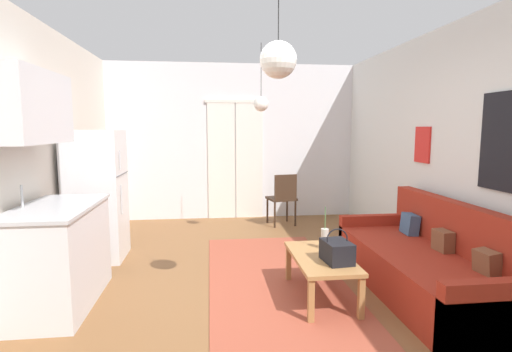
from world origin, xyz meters
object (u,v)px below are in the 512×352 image
refrigerator (97,195)px  pendant_lamp_near (278,60)px  bamboo_vase (325,238)px  pendant_lamp_far (261,104)px  coffee_table (321,261)px  accent_chair (283,196)px  handbag (337,251)px  couch (429,265)px

refrigerator → pendant_lamp_near: bearing=-43.6°
bamboo_vase → pendant_lamp_near: 1.81m
refrigerator → pendant_lamp_far: bearing=10.4°
coffee_table → refrigerator: size_ratio=0.63×
refrigerator → accent_chair: bearing=27.5°
bamboo_vase → handbag: (-0.01, -0.39, -0.00)m
couch → pendant_lamp_far: 2.82m
couch → handbag: couch is taller
refrigerator → pendant_lamp_near: (1.90, -1.81, 1.33)m
coffee_table → refrigerator: refrigerator is taller
handbag → bamboo_vase: bearing=89.0°
couch → pendant_lamp_far: pendant_lamp_far is taller
coffee_table → pendant_lamp_far: 2.41m
coffee_table → accent_chair: (0.16, 2.75, 0.13)m
handbag → pendant_lamp_far: bearing=101.9°
pendant_lamp_near → refrigerator: bearing=136.4°
bamboo_vase → pendant_lamp_near: pendant_lamp_near is taller
bamboo_vase → pendant_lamp_far: 2.17m
coffee_table → bamboo_vase: 0.28m
coffee_table → handbag: bearing=-63.4°
couch → refrigerator: (-3.47, 1.43, 0.52)m
pendant_lamp_far → handbag: bearing=-78.1°
couch → coffee_table: (-1.08, 0.00, 0.08)m
pendant_lamp_far → pendant_lamp_near: bearing=-94.2°
bamboo_vase → handbag: bearing=-91.0°
coffee_table → handbag: 0.25m
bamboo_vase → handbag: 0.39m
pendant_lamp_near → pendant_lamp_far: 2.20m
handbag → pendant_lamp_near: size_ratio=0.44×
couch → pendant_lamp_far: size_ratio=2.44×
couch → bamboo_vase: (-0.98, 0.21, 0.24)m
coffee_table → pendant_lamp_near: size_ratio=1.35×
bamboo_vase → pendant_lamp_far: bearing=105.0°
pendant_lamp_near → pendant_lamp_far: same height
bamboo_vase → couch: bearing=-12.4°
accent_chair → pendant_lamp_near: bearing=66.5°
bamboo_vase → coffee_table: bearing=-114.6°
refrigerator → accent_chair: size_ratio=1.84×
accent_chair → coffee_table: bearing=74.8°
couch → accent_chair: (-0.92, 2.76, 0.21)m
couch → refrigerator: size_ratio=1.38×
refrigerator → pendant_lamp_near: pendant_lamp_near is taller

